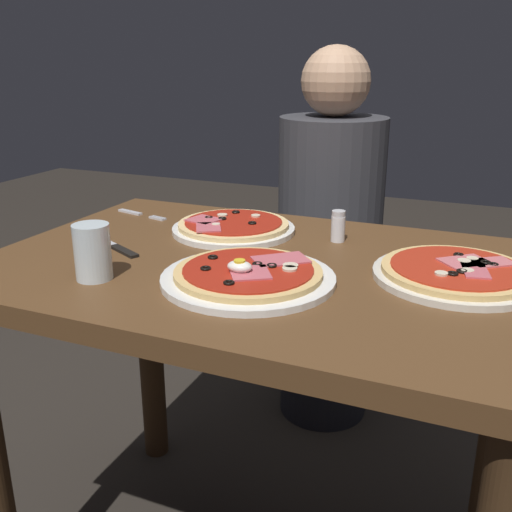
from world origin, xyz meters
name	(u,v)px	position (x,y,z in m)	size (l,w,h in m)	color
dining_table	(261,330)	(0.00, 0.00, 0.63)	(1.05, 0.71, 0.77)	brown
pizza_foreground	(248,275)	(0.02, -0.11, 0.79)	(0.31, 0.31, 0.05)	white
pizza_across_left	(233,227)	(-0.14, 0.16, 0.79)	(0.27, 0.27, 0.03)	white
pizza_across_right	(457,273)	(0.35, 0.05, 0.79)	(0.29, 0.29, 0.03)	silver
water_glass_near	(93,255)	(-0.24, -0.20, 0.82)	(0.06, 0.06, 0.10)	silver
fork	(138,214)	(-0.42, 0.21, 0.78)	(0.16, 0.05, 0.00)	silver
knife	(115,247)	(-0.31, -0.04, 0.78)	(0.18, 0.11, 0.01)	silver
salt_shaker	(338,226)	(0.10, 0.19, 0.81)	(0.03, 0.03, 0.07)	white
diner_person	(329,253)	(-0.07, 0.72, 0.56)	(0.32, 0.32, 1.18)	black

